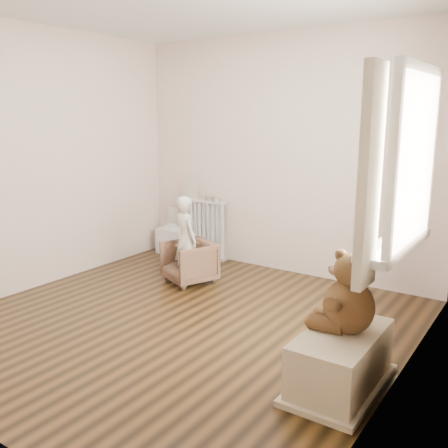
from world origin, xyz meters
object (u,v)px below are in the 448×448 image
Objects in this scene: radiator at (202,227)px; child at (186,240)px; armchair at (189,262)px; plush_cat at (406,219)px; teddy_bear at (350,289)px; toy_bench at (341,359)px; toy_vanity at (173,232)px.

child is at bearing -63.26° from radiator.
plush_cat reaches higher than armchair.
child is at bearing 151.37° from teddy_bear.
toy_bench is 0.47m from teddy_bear.
armchair is at bearing -61.86° from radiator.
plush_cat is at bearing 80.11° from toy_bench.
radiator is 0.90× the size of toy_bench.
plush_cat is at bearing 14.97° from armchair.
toy_vanity is 3.53m from teddy_bear.
toy_vanity is at bearing 160.53° from armchair.
toy_vanity is at bearing 145.14° from teddy_bear.
child is 1.73× the size of teddy_bear.
radiator is 1.26× the size of toy_vanity.
child is at bearing -43.48° from toy_vanity.
toy_vanity is 1.23m from child.
toy_vanity is 1.11× the size of teddy_bear.
teddy_bear reaches higher than toy_bench.
toy_vanity is at bearing -21.24° from child.
teddy_bear is (0.02, 0.05, 0.47)m from toy_bench.
child is (0.43, -0.86, 0.09)m from radiator.
armchair is at bearing -41.71° from toy_vanity.
radiator is 3.17m from toy_bench.
radiator is 0.97m from child.
teddy_bear is 1.86× the size of plush_cat.
child is 2.36m from toy_bench.
child is at bearing 160.53° from plush_cat.
plush_cat reaches higher than toy_bench.
radiator is at bearing 140.39° from armchair.
teddy_bear is (2.11, -0.99, 0.19)m from child.
toy_vanity reaches higher than armchair.
toy_vanity is (-0.44, -0.03, -0.11)m from radiator.
armchair is at bearing 152.58° from toy_bench.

